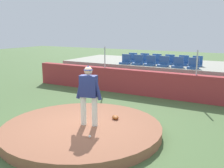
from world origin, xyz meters
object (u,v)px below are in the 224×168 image
Objects in this scene: stadium_chair_2 at (150,62)px; stadium_chair_6 at (132,59)px; stadium_chair_5 at (193,65)px; stadium_chair_8 at (156,60)px; stadium_chair_7 at (144,60)px; stadium_chair_4 at (178,64)px; stadium_chair_1 at (138,62)px; stadium_chair_10 at (183,62)px; stadium_chair_11 at (197,63)px; pitcher at (89,91)px; fielding_glove at (115,117)px; baseball at (90,136)px; stadium_chair_3 at (164,63)px; stadium_chair_9 at (169,61)px; stadium_chair_0 at (126,61)px.

stadium_chair_2 and stadium_chair_6 have the same top height.
stadium_chair_8 is (-2.15, 0.94, 0.00)m from stadium_chair_5.
stadium_chair_5 is at bearing 161.66° from stadium_chair_7.
stadium_chair_6 is (-2.81, 0.91, 0.00)m from stadium_chair_4.
stadium_chair_1 is 1.00× the size of stadium_chair_7.
stadium_chair_10 and stadium_chair_11 have the same top height.
pitcher is 1.36m from fielding_glove.
stadium_chair_3 is (-0.40, 7.14, 1.09)m from baseball.
stadium_chair_6 is (-3.53, 0.91, 0.00)m from stadium_chair_5.
stadium_chair_2 is 1.67m from stadium_chair_10.
stadium_chair_9 is (0.15, 7.25, 0.10)m from pitcher.
fielding_glove is 0.60× the size of stadium_chair_1.
stadium_chair_2 is at bearing 148.36° from stadium_chair_6.
stadium_chair_3 is 1.00× the size of stadium_chair_9.
stadium_chair_4 is at bearing 88.72° from stadium_chair_10.
baseball is 0.15× the size of stadium_chair_2.
stadium_chair_2 is 1.00× the size of stadium_chair_4.
stadium_chair_9 is at bearing -52.80° from stadium_chair_4.
pitcher is 3.55× the size of stadium_chair_7.
fielding_glove is 6.89m from stadium_chair_6.
pitcher reaches higher than stadium_chair_6.
baseball is at bearing 81.62° from stadium_chair_5.
pitcher is 3.55× the size of stadium_chair_0.
stadium_chair_0 and stadium_chair_4 have the same top height.
stadium_chair_0 reaches higher than baseball.
stadium_chair_9 and stadium_chair_11 have the same top height.
stadium_chair_11 is at bearing 179.62° from stadium_chair_10.
fielding_glove is 0.60× the size of stadium_chair_3.
stadium_chair_10 is (2.83, -0.01, 0.00)m from stadium_chair_6.
stadium_chair_4 is (0.32, 7.09, 1.09)m from baseball.
stadium_chair_1 is at bearing 0.99° from stadium_chair_3.
stadium_chair_5 is at bearing 63.52° from pitcher.
stadium_chair_2 and stadium_chair_5 have the same top height.
stadium_chair_9 is at bearing -33.24° from stadium_chair_5.
stadium_chair_3 is at bearing 30.70° from stadium_chair_11.
stadium_chair_4 is at bearing -0.32° from stadium_chair_5.
stadium_chair_1 is at bearing -177.97° from stadium_chair_0.
fielding_glove is at bearing 106.63° from stadium_chair_1.
stadium_chair_1 is 1.12m from stadium_chair_8.
stadium_chair_7 reaches higher than baseball.
stadium_chair_5 is at bearing 127.84° from stadium_chair_10.
stadium_chair_9 is at bearing 76.42° from pitcher.
fielding_glove is (0.42, 0.84, -0.98)m from pitcher.
stadium_chair_5 is 1.00× the size of stadium_chair_6.
stadium_chair_4 is 0.90m from stadium_chair_10.
stadium_chair_2 is 1.13m from stadium_chair_9.
stadium_chair_6 is 1.00× the size of stadium_chair_10.
baseball is 0.15× the size of stadium_chair_4.
stadium_chair_11 is (0.70, 0.90, 0.00)m from stadium_chair_4.
stadium_chair_5 is 1.00× the size of stadium_chair_10.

